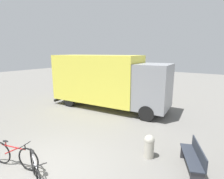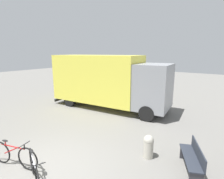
{
  "view_description": "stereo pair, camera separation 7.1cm",
  "coord_description": "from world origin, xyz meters",
  "px_view_note": "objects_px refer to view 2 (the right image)",
  "views": [
    {
      "loc": [
        4.2,
        -2.71,
        3.48
      ],
      "look_at": [
        -0.43,
        4.17,
        1.71
      ],
      "focal_mm": 28.0,
      "sensor_mm": 36.0,
      "label": 1
    },
    {
      "loc": [
        4.26,
        -2.67,
        3.48
      ],
      "look_at": [
        -0.43,
        4.17,
        1.71
      ],
      "focal_mm": 28.0,
      "sensor_mm": 36.0,
      "label": 2
    }
  ],
  "objects_px": {
    "delivery_truck": "(108,80)",
    "bicycle_middle": "(35,170)",
    "park_bench": "(193,158)",
    "bollard_near_bench": "(149,146)",
    "bicycle_near": "(14,155)"
  },
  "relations": [
    {
      "from": "bicycle_middle",
      "to": "park_bench",
      "type": "bearing_deg",
      "value": 63.9
    },
    {
      "from": "delivery_truck",
      "to": "bicycle_near",
      "type": "distance_m",
      "value": 6.75
    },
    {
      "from": "park_bench",
      "to": "bollard_near_bench",
      "type": "bearing_deg",
      "value": 68.58
    },
    {
      "from": "park_bench",
      "to": "bicycle_middle",
      "type": "distance_m",
      "value": 4.46
    },
    {
      "from": "delivery_truck",
      "to": "bicycle_middle",
      "type": "relative_size",
      "value": 4.52
    },
    {
      "from": "park_bench",
      "to": "bollard_near_bench",
      "type": "relative_size",
      "value": 1.87
    },
    {
      "from": "park_bench",
      "to": "bicycle_near",
      "type": "xyz_separation_m",
      "value": [
        -4.61,
        -2.82,
        -0.08
      ]
    },
    {
      "from": "delivery_truck",
      "to": "bicycle_middle",
      "type": "distance_m",
      "value": 7.1
    },
    {
      "from": "park_bench",
      "to": "bollard_near_bench",
      "type": "xyz_separation_m",
      "value": [
        -1.37,
        -0.02,
        -0.04
      ]
    },
    {
      "from": "park_bench",
      "to": "bollard_near_bench",
      "type": "distance_m",
      "value": 1.37
    },
    {
      "from": "park_bench",
      "to": "bicycle_near",
      "type": "bearing_deg",
      "value": 99.03
    },
    {
      "from": "bicycle_near",
      "to": "bicycle_middle",
      "type": "relative_size",
      "value": 1.05
    },
    {
      "from": "bicycle_near",
      "to": "bollard_near_bench",
      "type": "xyz_separation_m",
      "value": [
        3.24,
        2.8,
        0.04
      ]
    },
    {
      "from": "delivery_truck",
      "to": "park_bench",
      "type": "distance_m",
      "value": 6.94
    },
    {
      "from": "delivery_truck",
      "to": "bicycle_near",
      "type": "bearing_deg",
      "value": -85.5
    }
  ]
}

